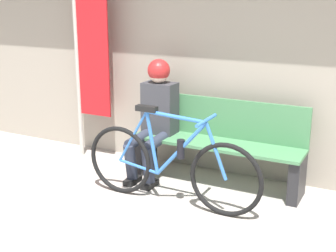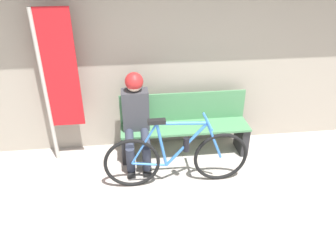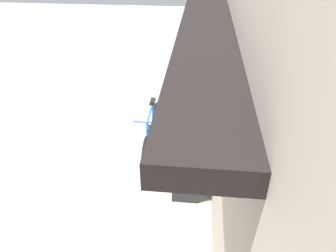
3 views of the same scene
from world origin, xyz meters
The scene contains 6 objects.
ground_plane centered at (0.00, 0.00, 0.00)m, with size 24.00×24.00×0.00m, color #ADA399.
storefront_wall centered at (0.00, 2.48, 1.66)m, with size 12.00×0.56×3.20m.
park_bench_near centered at (0.01, 2.12, 0.40)m, with size 1.72×0.42×0.84m.
bicycle centered at (-0.18, 1.46, 0.37)m, with size 1.72×0.40×0.89m.
person_seated centered at (-0.63, 2.01, 0.70)m, with size 0.34×0.63×1.22m.
banner_pole centered at (-1.57, 2.17, 1.17)m, with size 0.45×0.05×1.98m.
Camera 3 is at (4.16, 2.18, 3.25)m, focal length 35.00 mm.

